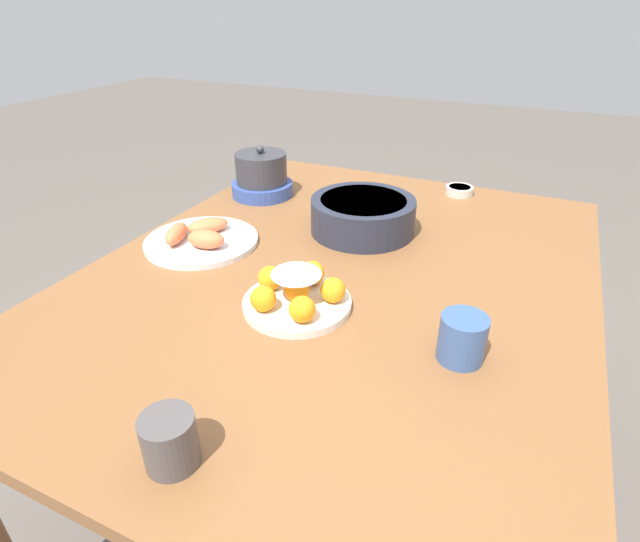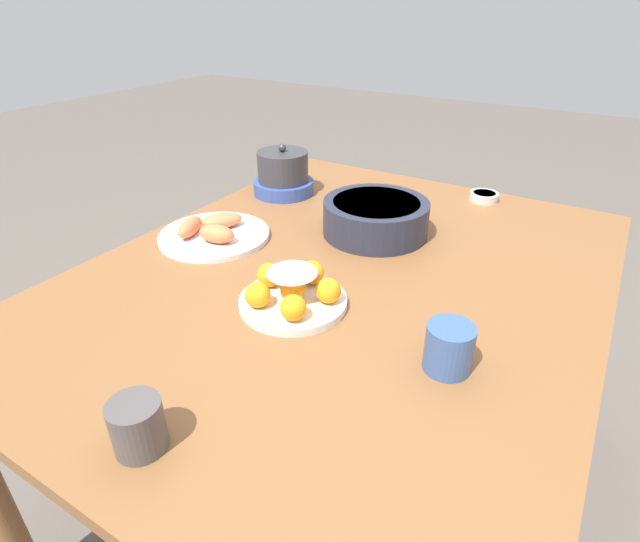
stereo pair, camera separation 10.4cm
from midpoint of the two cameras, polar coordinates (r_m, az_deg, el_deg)
name	(u,v)px [view 2 (the right image)]	position (r m, az deg, el deg)	size (l,w,h in m)	color
ground_plane	(338,484)	(1.62, 4.10, -23.24)	(12.00, 12.00, 0.00)	#5B544C
dining_table	(343,302)	(1.17, 5.22, -3.62)	(1.38, 1.08, 0.73)	brown
cake_plate	(293,292)	(0.99, -0.13, -2.56)	(0.22, 0.22, 0.08)	silver
serving_bowl	(376,217)	(1.30, 8.69, 6.12)	(0.27, 0.27, 0.09)	#232838
sauce_bowl	(484,196)	(1.61, 20.04, 7.99)	(0.08, 0.08, 0.03)	beige
seafood_platter	(213,233)	(1.29, -9.86, 4.30)	(0.28, 0.28, 0.06)	silver
cup_near	(449,348)	(0.87, 17.93, -8.49)	(0.08, 0.08, 0.08)	#38568E
cup_far	(135,424)	(0.74, -16.47, -16.63)	(0.07, 0.07, 0.08)	#4C4747
warming_pot	(283,174)	(1.56, -2.29, 10.93)	(0.19, 0.19, 0.16)	#334C99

